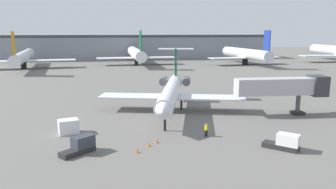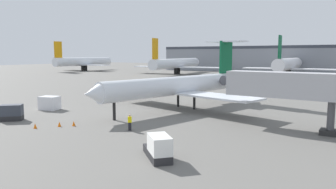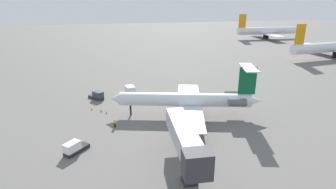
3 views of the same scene
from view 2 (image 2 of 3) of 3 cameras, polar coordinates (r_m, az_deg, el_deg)
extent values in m
cube|color=#66635E|center=(46.90, 1.35, -2.52)|extent=(400.00, 400.00, 0.10)
cylinder|color=silver|center=(45.43, 1.50, 1.56)|extent=(8.59, 25.02, 2.59)
cone|color=silver|center=(37.12, -13.08, 0.13)|extent=(2.92, 2.73, 2.46)
cone|color=silver|center=(55.84, 11.22, 2.47)|extent=(2.76, 3.05, 2.20)
cube|color=silver|center=(42.10, 8.76, -0.32)|extent=(12.11, 7.02, 0.24)
cube|color=silver|center=(50.90, -2.93, 1.03)|extent=(12.11, 7.02, 0.24)
cylinder|color=#595960|center=(51.36, 10.76, 2.53)|extent=(2.23, 3.47, 1.50)
cylinder|color=#595960|center=(53.99, 6.95, 2.82)|extent=(2.23, 3.47, 1.50)
cube|color=#0C5933|center=(54.11, 10.16, 6.49)|extent=(1.01, 3.16, 5.23)
cube|color=silver|center=(54.15, 10.22, 9.15)|extent=(7.18, 3.97, 0.20)
cylinder|color=black|center=(38.96, -9.46, -2.95)|extent=(0.36, 0.36, 2.11)
cylinder|color=black|center=(46.10, 4.65, -1.32)|extent=(0.36, 0.36, 2.11)
cylinder|color=black|center=(48.24, 1.79, -0.92)|extent=(0.36, 0.36, 2.11)
cube|color=#ADADB2|center=(35.26, 21.43, 1.53)|extent=(13.96, 3.09, 2.60)
cylinder|color=#4C4C51|center=(35.09, 26.75, -3.69)|extent=(0.70, 0.70, 3.37)
cube|color=#262626|center=(35.36, 26.62, -5.98)|extent=(1.80, 1.80, 0.50)
cube|color=black|center=(33.58, -6.74, -5.62)|extent=(0.40, 0.39, 0.85)
cube|color=yellow|center=(33.43, -6.76, -4.41)|extent=(0.48, 0.45, 0.60)
sphere|color=tan|center=(33.35, -6.77, -3.70)|extent=(0.24, 0.24, 0.24)
cube|color=#262628|center=(42.82, -26.82, -3.74)|extent=(3.93, 3.68, 0.60)
cube|color=#333842|center=(42.43, -25.86, -2.48)|extent=(2.73, 2.63, 1.30)
cube|color=#262628|center=(24.96, -1.93, -10.37)|extent=(3.89, 3.74, 0.60)
cube|color=white|center=(23.95, -1.49, -8.76)|extent=(2.71, 2.66, 1.30)
cube|color=silver|center=(48.73, -20.13, -1.41)|extent=(2.96, 2.51, 1.89)
cone|color=orange|center=(37.11, -22.35, -5.12)|extent=(0.36, 0.36, 0.55)
cone|color=orange|center=(36.96, -16.27, -4.92)|extent=(0.36, 0.36, 0.55)
cone|color=orange|center=(37.12, -18.58, -4.96)|extent=(0.36, 0.36, 0.55)
cube|color=gray|center=(148.55, 22.87, 5.74)|extent=(125.84, 18.53, 11.38)
cube|color=#333842|center=(139.62, 22.38, 7.81)|extent=(125.84, 0.60, 1.20)
cylinder|color=silver|center=(158.97, -14.58, 5.64)|extent=(4.30, 33.37, 3.89)
cube|color=orange|center=(149.34, -18.79, 7.50)|extent=(0.35, 4.00, 7.00)
cube|color=silver|center=(159.01, -14.56, 5.08)|extent=(28.06, 6.34, 0.30)
cube|color=black|center=(159.07, -14.54, 4.51)|extent=(1.20, 2.80, 2.40)
cylinder|color=silver|center=(127.21, 1.61, 5.51)|extent=(9.26, 42.39, 3.72)
cube|color=orange|center=(109.76, -2.27, 8.06)|extent=(0.82, 4.00, 7.00)
cube|color=silver|center=(127.25, 1.61, 4.86)|extent=(35.99, 10.63, 0.30)
cube|color=black|center=(127.33, 1.60, 4.14)|extent=(1.20, 2.80, 2.40)
cylinder|color=white|center=(119.87, 20.45, 5.05)|extent=(5.40, 36.52, 4.04)
cube|color=#0C5933|center=(103.89, 19.11, 7.91)|extent=(0.45, 4.01, 7.00)
cube|color=white|center=(119.92, 20.41, 4.28)|extent=(30.78, 7.14, 0.30)
cube|color=black|center=(120.00, 20.38, 3.52)|extent=(1.20, 2.80, 2.40)
camera|label=1|loc=(35.18, -83.66, 10.06)|focal=35.69mm
camera|label=3|loc=(38.83, 78.66, 23.20)|focal=29.49mm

